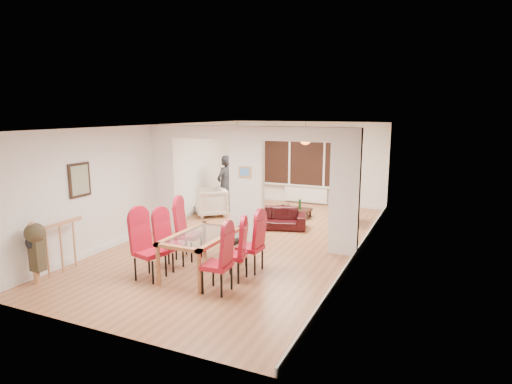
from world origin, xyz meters
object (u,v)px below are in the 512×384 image
Objects in this scene: dining_chair_ra at (217,261)px; bottle at (300,204)px; armchair at (211,202)px; dining_chair_lb at (170,242)px; dining_chair_rc at (250,244)px; sofa at (271,218)px; bowl at (286,206)px; dining_chair_lc at (188,232)px; television at (349,213)px; dining_chair_rb at (234,251)px; dining_table at (202,254)px; coffee_table at (292,212)px; person at (225,184)px; dining_chair_la at (150,248)px.

dining_chair_ra is 5.32m from bottle.
dining_chair_lb is at bearing -18.87° from armchair.
dining_chair_rc is at bearing 1.01° from armchair.
sofa reaches higher than bowl.
bottle is 1.20× the size of bowl.
dining_chair_lc is 1.29× the size of armchair.
dining_chair_lb is 5.22m from television.
dining_chair_rc reaches higher than sofa.
dining_chair_rb is at bearing -85.67° from bottle.
dining_chair_ra is 1.02× the size of dining_chair_rc.
coffee_table is at bearing 89.45° from dining_table.
bowl is at bearing 85.82° from dining_chair_rb.
dining_chair_rb reaches higher than sofa.
dining_chair_lc is at bearing 141.99° from dining_chair_rb.
dining_chair_ra is at bearing -104.71° from dining_chair_rb.
bottle is at bearing 86.65° from dining_table.
dining_table is at bearing -90.55° from coffee_table.
dining_chair_rb is 4.90m from bowl.
dining_chair_la is at bearing 21.02° from person.
dining_chair_lc is at bearing -96.90° from bowl.
dining_chair_lc is (0.03, 1.18, -0.01)m from dining_chair_la.
dining_chair_rc is 0.62× the size of person.
dining_chair_rb is at bearing -96.89° from dining_chair_rc.
sofa is (-0.77, 2.92, -0.27)m from dining_chair_rc.
dining_chair_ra is 1.08m from dining_chair_rc.
sofa is 2.10m from armchair.
armchair is 3.62× the size of bowl.
dining_table is 1.57× the size of dining_chair_rb.
bowl is (-0.13, 1.42, 0.02)m from sofa.
dining_chair_lb is 1.20× the size of armchair.
television is (2.40, 5.21, -0.29)m from dining_chair_la.
dining_chair_la is 4.70m from armchair.
armchair is 0.80× the size of coffee_table.
dining_table is 1.54× the size of dining_chair_rc.
person is at bearing -170.66° from bottle.
dining_chair_lb reaches higher than bowl.
bowl is (0.51, 4.22, -0.28)m from dining_chair_lc.
dining_chair_la is at bearing -21.43° from armchair.
sofa is at bearing 108.30° from dining_chair_rc.
dining_chair_la reaches higher than dining_chair_rb.
coffee_table is 0.35m from bottle.
bowl is at bearing 94.89° from dining_chair_ra.
bowl reaches higher than coffee_table.
dining_chair_ra is 5.55m from person.
dining_chair_ra is 5.25m from armchair.
bottle is (-1.40, 0.09, 0.11)m from television.
dining_chair_rb is 0.58× the size of sofa.
person is (-1.87, 4.38, 0.46)m from dining_table.
person is at bearing 136.47° from sofa.
dining_table reaches higher than coffee_table.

